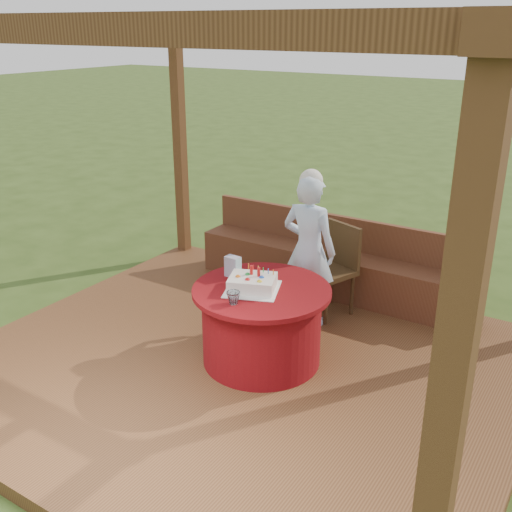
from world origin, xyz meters
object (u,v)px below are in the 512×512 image
Objects in this scene: bench at (331,268)px; chair at (333,264)px; table at (262,324)px; gift_bag at (233,267)px; drinking_glass at (233,298)px; birthday_cake at (252,283)px; elderly_woman at (309,248)px.

chair reaches higher than bench.
table is 6.34× the size of gift_bag.
gift_bag reaches higher than drinking_glass.
chair is 1.56m from drinking_glass.
birthday_cake is at bearing -87.03° from bench.
table is at bearing -9.20° from gift_bag.
bench is 0.89m from elderly_woman.
chair is at bearing 85.99° from table.
elderly_woman is (-0.11, -0.32, 0.25)m from chair.
birthday_cake is 0.30m from drinking_glass.
elderly_woman is at bearing 89.78° from drinking_glass.
gift_bag is (-0.29, 0.14, 0.03)m from birthday_cake.
table is 1.28× the size of chair.
bench is at bearing 86.07° from gift_bag.
table is 0.95m from elderly_woman.
chair is at bearing 72.66° from gift_bag.
table is 0.54m from gift_bag.
table is 0.52m from drinking_glass.
chair is 1.27m from birthday_cake.
bench is 2.02× the size of elderly_woman.
gift_bag is (-0.42, -1.10, 0.26)m from chair.
bench reaches higher than drinking_glass.
chair is at bearing 70.95° from elderly_woman.
elderly_woman is (-0.03, 0.86, 0.40)m from table.
elderly_woman reaches higher than bench.
table is 2.09× the size of birthday_cake.
bench is 1.61m from gift_bag.
drinking_glass is (-0.00, -1.22, -0.02)m from elderly_woman.
drinking_glass is (0.02, -0.30, -0.01)m from birthday_cake.
bench reaches higher than table.
drinking_glass is at bearing -86.07° from birthday_cake.
drinking_glass is (0.11, -1.96, 0.45)m from bench.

